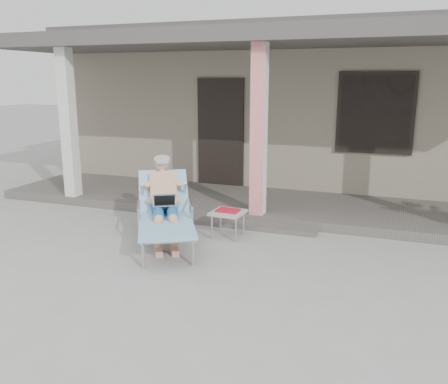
% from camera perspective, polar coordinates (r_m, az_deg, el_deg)
% --- Properties ---
extents(ground, '(60.00, 60.00, 0.00)m').
position_cam_1_polar(ground, '(5.68, -2.10, -9.71)').
color(ground, '#9E9E99').
rests_on(ground, ground).
extents(house, '(10.40, 5.40, 3.30)m').
position_cam_1_polar(house, '(11.51, 10.28, 10.42)').
color(house, gray).
rests_on(house, ground).
extents(porch_deck, '(10.00, 2.00, 0.15)m').
position_cam_1_polar(porch_deck, '(8.36, 5.65, -1.57)').
color(porch_deck, '#605B56').
rests_on(porch_deck, ground).
extents(porch_overhang, '(10.00, 2.30, 2.85)m').
position_cam_1_polar(porch_overhang, '(8.04, 6.01, 17.34)').
color(porch_overhang, silver).
rests_on(porch_overhang, porch_deck).
extents(porch_step, '(2.00, 0.30, 0.07)m').
position_cam_1_polar(porch_step, '(7.31, 3.37, -4.06)').
color(porch_step, '#605B56').
rests_on(porch_step, ground).
extents(lounger, '(1.48, 1.91, 1.21)m').
position_cam_1_polar(lounger, '(6.52, -7.21, 0.16)').
color(lounger, '#B7B7BC').
rests_on(lounger, ground).
extents(side_table, '(0.48, 0.48, 0.40)m').
position_cam_1_polar(side_table, '(6.83, 0.48, -2.64)').
color(side_table, '#B4B5AF').
rests_on(side_table, ground).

